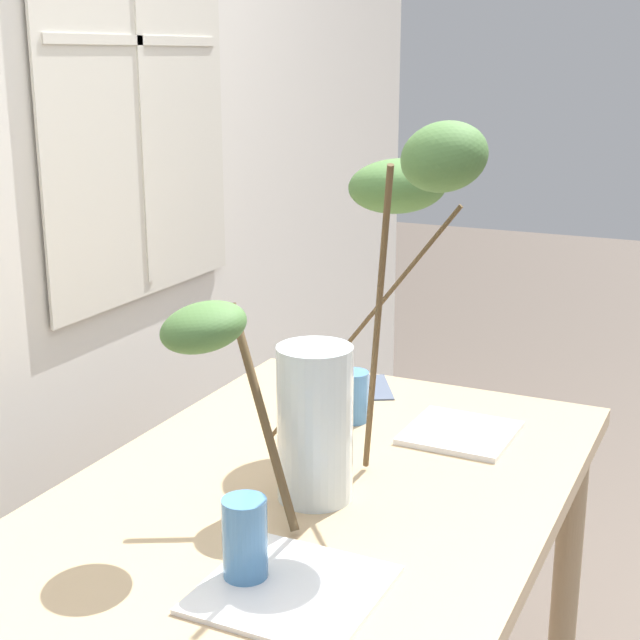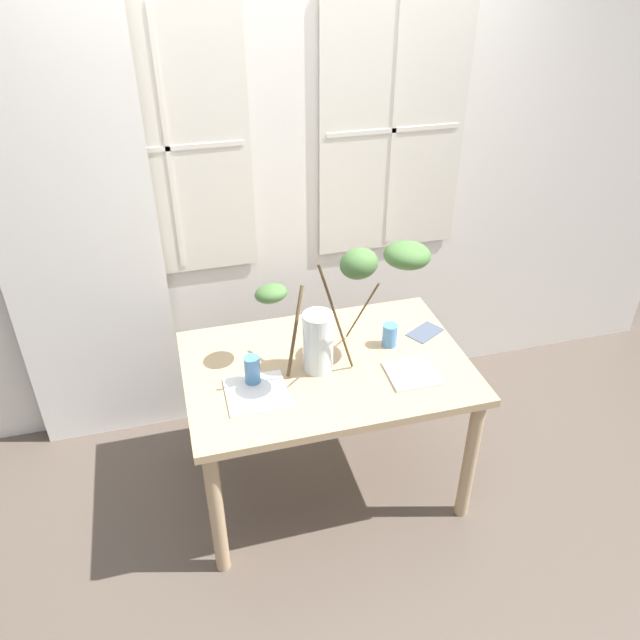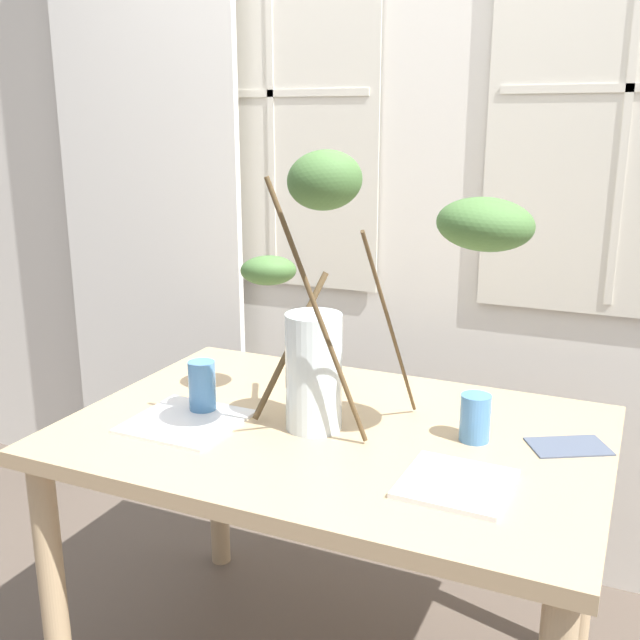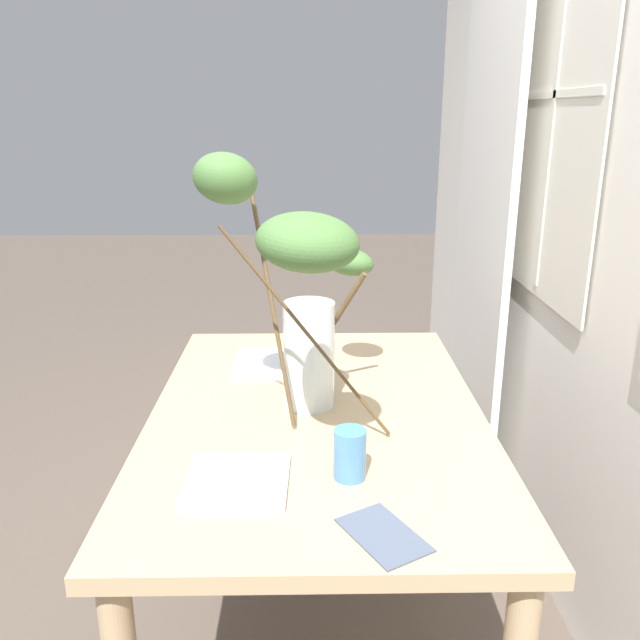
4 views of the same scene
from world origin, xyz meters
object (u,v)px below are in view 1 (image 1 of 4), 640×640
dining_table (316,533)px  vase_with_branches (351,302)px  plate_square_left (292,589)px  drinking_glass_blue_left (245,540)px  drinking_glass_blue_right (352,396)px  plate_square_right (460,433)px

dining_table → vase_with_branches: bearing=-30.8°
dining_table → plate_square_left: bearing=-160.1°
dining_table → drinking_glass_blue_left: drinking_glass_blue_left is taller
drinking_glass_blue_left → drinking_glass_blue_right: (0.69, 0.12, -0.01)m
drinking_glass_blue_left → drinking_glass_blue_right: 0.70m
drinking_glass_blue_left → drinking_glass_blue_right: drinking_glass_blue_left is taller
dining_table → vase_with_branches: size_ratio=1.67×
plate_square_left → plate_square_right: (0.71, -0.05, 0.00)m
drinking_glass_blue_left → drinking_glass_blue_right: bearing=9.5°
dining_table → drinking_glass_blue_right: (0.33, 0.07, 0.16)m
vase_with_branches → drinking_glass_blue_left: vase_with_branches is taller
vase_with_branches → plate_square_left: (-0.42, -0.09, -0.34)m
drinking_glass_blue_right → plate_square_right: bearing=-85.6°
drinking_glass_blue_left → drinking_glass_blue_right: size_ratio=1.20×
vase_with_branches → plate_square_left: 0.55m
drinking_glass_blue_right → plate_square_right: (0.02, -0.25, -0.05)m
drinking_glass_blue_left → plate_square_right: (0.71, -0.13, -0.06)m
dining_table → plate_square_right: 0.41m
dining_table → drinking_glass_blue_right: bearing=11.5°
vase_with_branches → drinking_glass_blue_left: 0.51m
dining_table → vase_with_branches: 0.46m
drinking_glass_blue_left → plate_square_left: bearing=-89.6°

